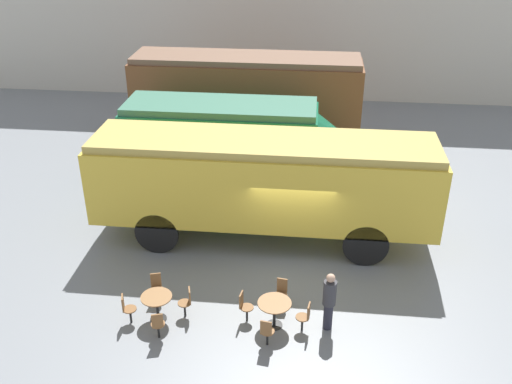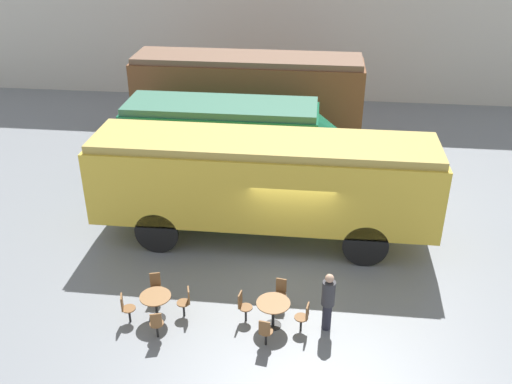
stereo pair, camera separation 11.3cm
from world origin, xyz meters
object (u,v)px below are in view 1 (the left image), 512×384
(cafe_chair_0, at_px, (281,291))
(passenger_coach_vintage, at_px, (263,179))
(cafe_table_near, at_px, (274,307))
(streamlined_locomotive, at_px, (239,139))
(passenger_coach_wooden, at_px, (247,94))
(visitor_person, at_px, (329,299))
(cafe_table_mid, at_px, (157,302))

(cafe_chair_0, bearing_deg, passenger_coach_vintage, -157.44)
(passenger_coach_vintage, height_order, cafe_table_near, passenger_coach_vintage)
(streamlined_locomotive, distance_m, passenger_coach_vintage, 3.80)
(passenger_coach_wooden, distance_m, visitor_person, 12.13)
(passenger_coach_wooden, distance_m, streamlined_locomotive, 3.79)
(streamlined_locomotive, relative_size, cafe_table_mid, 10.51)
(streamlined_locomotive, height_order, cafe_chair_0, streamlined_locomotive)
(streamlined_locomotive, distance_m, cafe_table_near, 8.17)
(cafe_table_near, relative_size, cafe_table_mid, 1.07)
(cafe_chair_0, bearing_deg, cafe_table_mid, -65.63)
(streamlined_locomotive, distance_m, cafe_chair_0, 7.46)
(cafe_chair_0, bearing_deg, cafe_table_near, -0.00)
(cafe_table_near, bearing_deg, passenger_coach_vintage, 99.44)
(cafe_table_near, bearing_deg, visitor_person, 2.61)
(passenger_coach_vintage, distance_m, visitor_person, 4.83)
(cafe_table_near, relative_size, cafe_chair_0, 1.02)
(passenger_coach_wooden, distance_m, passenger_coach_vintage, 7.48)
(cafe_chair_0, distance_m, visitor_person, 1.52)
(passenger_coach_wooden, bearing_deg, cafe_chair_0, -78.14)
(streamlined_locomotive, distance_m, visitor_person, 8.51)
(cafe_table_near, bearing_deg, streamlined_locomotive, 104.06)
(visitor_person, bearing_deg, cafe_table_near, -177.39)
(visitor_person, bearing_deg, passenger_coach_wooden, 107.02)
(passenger_coach_vintage, relative_size, cafe_table_mid, 12.98)
(streamlined_locomotive, relative_size, cafe_chair_0, 9.96)
(cafe_table_mid, bearing_deg, passenger_coach_vintage, 61.08)
(passenger_coach_wooden, bearing_deg, visitor_person, -72.98)
(passenger_coach_wooden, height_order, cafe_table_near, passenger_coach_wooden)
(streamlined_locomotive, height_order, cafe_table_near, streamlined_locomotive)
(cafe_table_near, relative_size, visitor_person, 0.52)
(passenger_coach_wooden, height_order, streamlined_locomotive, passenger_coach_wooden)
(passenger_coach_vintage, xyz_separation_m, cafe_table_mid, (-2.39, -4.32, -1.59))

